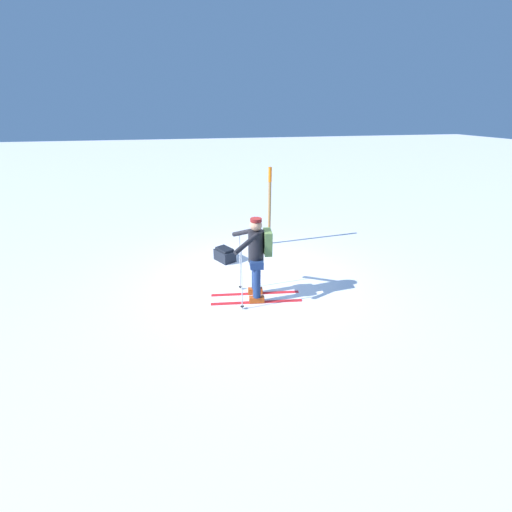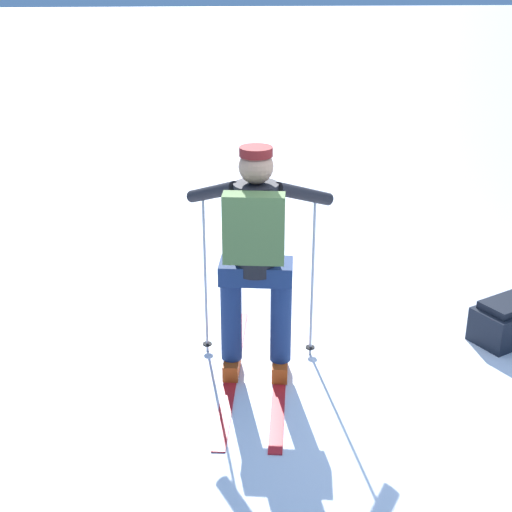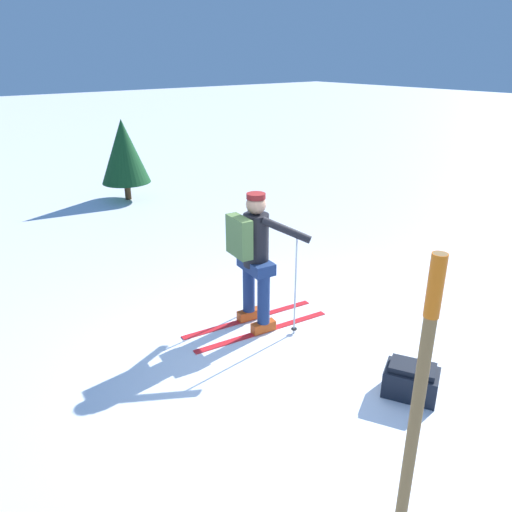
{
  "view_description": "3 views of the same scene",
  "coord_description": "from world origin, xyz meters",
  "px_view_note": "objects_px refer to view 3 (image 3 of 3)",
  "views": [
    {
      "loc": [
        -6.67,
        1.46,
        3.56
      ],
      "look_at": [
        -0.74,
        0.13,
        0.94
      ],
      "focal_mm": 24.0,
      "sensor_mm": 36.0,
      "label": 1
    },
    {
      "loc": [
        -1.05,
        -4.32,
        2.83
      ],
      "look_at": [
        -0.74,
        0.13,
        0.94
      ],
      "focal_mm": 50.0,
      "sensor_mm": 36.0,
      "label": 2
    },
    {
      "loc": [
        3.52,
        -3.23,
        3.16
      ],
      "look_at": [
        -0.74,
        0.13,
        0.94
      ],
      "focal_mm": 35.0,
      "sensor_mm": 36.0,
      "label": 3
    }
  ],
  "objects_px": {
    "trail_marker": "(419,391)",
    "pine_tree": "(124,151)",
    "dropped_backpack": "(411,381)",
    "skier": "(254,254)"
  },
  "relations": [
    {
      "from": "trail_marker",
      "to": "pine_tree",
      "type": "bearing_deg",
      "value": 166.21
    },
    {
      "from": "dropped_backpack",
      "to": "trail_marker",
      "type": "distance_m",
      "value": 1.99
    },
    {
      "from": "trail_marker",
      "to": "pine_tree",
      "type": "distance_m",
      "value": 9.55
    },
    {
      "from": "dropped_backpack",
      "to": "trail_marker",
      "type": "bearing_deg",
      "value": -56.82
    },
    {
      "from": "skier",
      "to": "dropped_backpack",
      "type": "bearing_deg",
      "value": 10.82
    },
    {
      "from": "skier",
      "to": "trail_marker",
      "type": "relative_size",
      "value": 0.87
    },
    {
      "from": "skier",
      "to": "dropped_backpack",
      "type": "xyz_separation_m",
      "value": [
        2.01,
        0.38,
        -0.81
      ]
    },
    {
      "from": "trail_marker",
      "to": "pine_tree",
      "type": "relative_size",
      "value": 1.19
    },
    {
      "from": "skier",
      "to": "pine_tree",
      "type": "relative_size",
      "value": 1.03
    },
    {
      "from": "trail_marker",
      "to": "pine_tree",
      "type": "xyz_separation_m",
      "value": [
        -9.27,
        2.27,
        -0.15
      ]
    }
  ]
}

